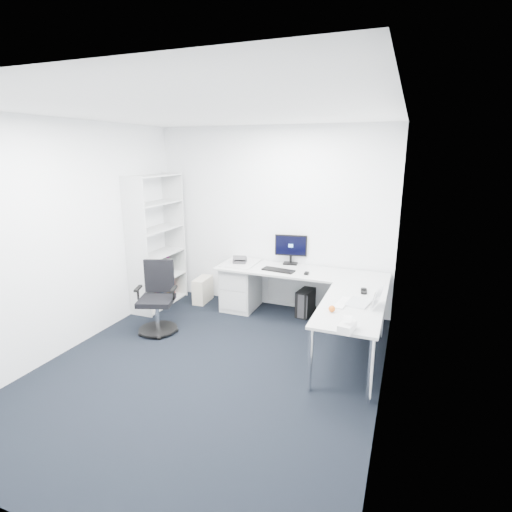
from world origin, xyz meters
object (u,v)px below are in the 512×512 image
(laptop, at_px, (359,293))
(l_desk, at_px, (293,302))
(monitor, at_px, (291,249))
(bookshelf, at_px, (156,242))
(task_chair, at_px, (156,299))

(laptop, bearing_deg, l_desk, 156.02)
(l_desk, height_order, laptop, laptop)
(monitor, distance_m, laptop, 1.72)
(l_desk, distance_m, laptop, 1.22)
(laptop, bearing_deg, monitor, 142.98)
(bookshelf, xyz_separation_m, laptop, (3.11, -0.69, -0.19))
(l_desk, bearing_deg, laptop, -34.55)
(l_desk, distance_m, bookshelf, 2.27)
(monitor, bearing_deg, bookshelf, -172.17)
(laptop, bearing_deg, task_chair, -165.64)
(bookshelf, relative_size, monitor, 4.26)
(task_chair, bearing_deg, l_desk, 7.31)
(l_desk, bearing_deg, monitor, 109.81)
(bookshelf, height_order, task_chair, bookshelf)
(task_chair, bearing_deg, monitor, 26.54)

